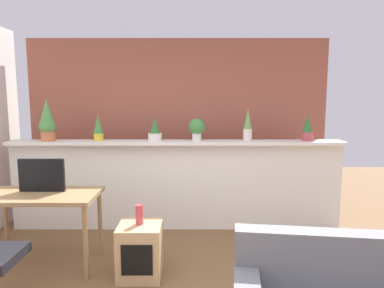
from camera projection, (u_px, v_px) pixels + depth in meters
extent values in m
cube|color=white|center=(177.00, 186.00, 4.39)|extent=(4.18, 0.16, 1.11)
cube|color=white|center=(176.00, 142.00, 4.27)|extent=(4.18, 0.32, 0.04)
cube|color=#9E5442|center=(178.00, 128.00, 4.89)|extent=(4.18, 0.10, 2.50)
cylinder|color=#C66B42|center=(48.00, 136.00, 4.23)|extent=(0.17, 0.17, 0.12)
sphere|color=#4C9347|center=(48.00, 126.00, 4.22)|extent=(0.20, 0.20, 0.20)
cone|color=#4C9347|center=(47.00, 111.00, 4.19)|extent=(0.17, 0.17, 0.31)
cylinder|color=gold|center=(99.00, 137.00, 4.29)|extent=(0.12, 0.12, 0.09)
cone|color=#3D843D|center=(98.00, 124.00, 4.27)|extent=(0.12, 0.12, 0.24)
cylinder|color=silver|center=(155.00, 137.00, 4.27)|extent=(0.17, 0.17, 0.10)
cone|color=#2D7033|center=(155.00, 125.00, 4.25)|extent=(0.13, 0.13, 0.19)
cylinder|color=silver|center=(197.00, 137.00, 4.27)|extent=(0.11, 0.11, 0.10)
sphere|color=#3D843D|center=(197.00, 127.00, 4.26)|extent=(0.21, 0.21, 0.21)
cylinder|color=silver|center=(248.00, 135.00, 4.27)|extent=(0.11, 0.11, 0.15)
cone|color=#669E4C|center=(248.00, 118.00, 4.24)|extent=(0.10, 0.10, 0.27)
cylinder|color=#B7474C|center=(307.00, 136.00, 4.29)|extent=(0.14, 0.14, 0.11)
cone|color=#2D7033|center=(308.00, 124.00, 4.27)|extent=(0.13, 0.13, 0.21)
cylinder|color=#99754C|center=(86.00, 243.00, 3.12)|extent=(0.04, 0.04, 0.71)
cylinder|color=#99754C|center=(6.00, 223.00, 3.62)|extent=(0.04, 0.04, 0.71)
cylinder|color=#99754C|center=(100.00, 223.00, 3.62)|extent=(0.04, 0.04, 0.71)
cube|color=#99754C|center=(41.00, 196.00, 3.32)|extent=(1.10, 0.60, 0.04)
cube|color=black|center=(42.00, 175.00, 3.37)|extent=(0.45, 0.04, 0.33)
cube|color=tan|center=(140.00, 250.00, 3.21)|extent=(0.40, 0.40, 0.50)
cube|color=black|center=(137.00, 260.00, 3.02)|extent=(0.28, 0.04, 0.28)
cylinder|color=#CC3D47|center=(139.00, 215.00, 3.18)|extent=(0.07, 0.07, 0.19)
cube|color=slate|center=(354.00, 262.00, 2.23)|extent=(1.57, 0.36, 0.40)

